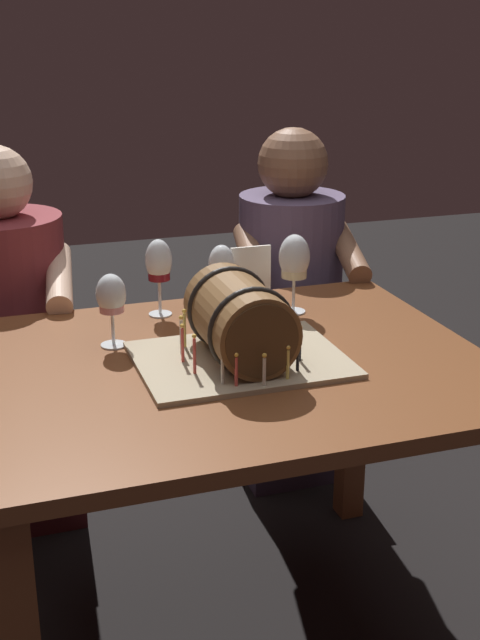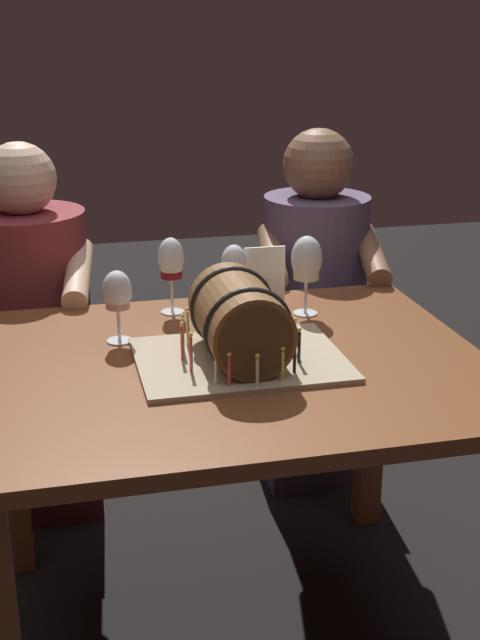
{
  "view_description": "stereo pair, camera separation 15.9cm",
  "coord_description": "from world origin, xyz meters",
  "px_view_note": "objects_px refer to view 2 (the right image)",
  "views": [
    {
      "loc": [
        -0.53,
        -1.67,
        1.47
      ],
      "look_at": [
        0.02,
        -0.02,
        0.84
      ],
      "focal_mm": 47.56,
      "sensor_mm": 36.0,
      "label": 1
    },
    {
      "loc": [
        -0.38,
        -1.72,
        1.47
      ],
      "look_at": [
        0.02,
        -0.02,
        0.84
      ],
      "focal_mm": 47.56,
      "sensor_mm": 36.0,
      "label": 2
    }
  ],
  "objects_px": {
    "barrel_cake": "(240,325)",
    "menu_card": "(264,276)",
    "dining_table": "(230,408)",
    "wine_glass_empty": "(234,266)",
    "person_seated_left": "(34,346)",
    "wine_glass_rose": "(117,294)",
    "person_seated_right": "(314,324)",
    "wine_glass_white": "(307,262)",
    "wine_glass_red": "(171,262)"
  },
  "relations": [
    {
      "from": "dining_table",
      "to": "wine_glass_rose",
      "type": "height_order",
      "value": "wine_glass_rose"
    },
    {
      "from": "dining_table",
      "to": "person_seated_left",
      "type": "distance_m",
      "value": 0.86
    },
    {
      "from": "wine_glass_empty",
      "to": "person_seated_left",
      "type": "xyz_separation_m",
      "value": [
        -0.53,
        0.4,
        -0.33
      ]
    },
    {
      "from": "barrel_cake",
      "to": "menu_card",
      "type": "distance_m",
      "value": 0.4
    },
    {
      "from": "barrel_cake",
      "to": "person_seated_right",
      "type": "height_order",
      "value": "person_seated_right"
    },
    {
      "from": "wine_glass_rose",
      "to": "person_seated_right",
      "type": "relative_size",
      "value": 0.15
    },
    {
      "from": "wine_glass_rose",
      "to": "person_seated_right",
      "type": "distance_m",
      "value": 0.93
    },
    {
      "from": "wine_glass_white",
      "to": "menu_card",
      "type": "relative_size",
      "value": 1.3
    },
    {
      "from": "barrel_cake",
      "to": "wine_glass_red",
      "type": "relative_size",
      "value": 2.28
    },
    {
      "from": "dining_table",
      "to": "person_seated_right",
      "type": "relative_size",
      "value": 1.0
    },
    {
      "from": "wine_glass_white",
      "to": "wine_glass_rose",
      "type": "bearing_deg",
      "value": -169.61
    },
    {
      "from": "wine_glass_white",
      "to": "wine_glass_empty",
      "type": "distance_m",
      "value": 0.19
    },
    {
      "from": "barrel_cake",
      "to": "wine_glass_empty",
      "type": "bearing_deg",
      "value": 79.31
    },
    {
      "from": "barrel_cake",
      "to": "wine_glass_white",
      "type": "distance_m",
      "value": 0.37
    },
    {
      "from": "barrel_cake",
      "to": "wine_glass_red",
      "type": "bearing_deg",
      "value": 104.47
    },
    {
      "from": "dining_table",
      "to": "menu_card",
      "type": "distance_m",
      "value": 0.44
    },
    {
      "from": "wine_glass_rose",
      "to": "dining_table",
      "type": "bearing_deg",
      "value": -37.19
    },
    {
      "from": "wine_glass_red",
      "to": "wine_glass_white",
      "type": "bearing_deg",
      "value": -14.92
    },
    {
      "from": "wine_glass_white",
      "to": "person_seated_right",
      "type": "distance_m",
      "value": 0.61
    },
    {
      "from": "wine_glass_white",
      "to": "person_seated_left",
      "type": "distance_m",
      "value": 0.91
    },
    {
      "from": "wine_glass_white",
      "to": "wine_glass_red",
      "type": "height_order",
      "value": "wine_glass_white"
    },
    {
      "from": "person_seated_left",
      "to": "wine_glass_rose",
      "type": "bearing_deg",
      "value": -69.15
    },
    {
      "from": "barrel_cake",
      "to": "wine_glass_rose",
      "type": "height_order",
      "value": "barrel_cake"
    },
    {
      "from": "barrel_cake",
      "to": "wine_glass_empty",
      "type": "height_order",
      "value": "barrel_cake"
    },
    {
      "from": "dining_table",
      "to": "wine_glass_red",
      "type": "relative_size",
      "value": 5.75
    },
    {
      "from": "wine_glass_empty",
      "to": "wine_glass_rose",
      "type": "height_order",
      "value": "wine_glass_empty"
    },
    {
      "from": "wine_glass_red",
      "to": "person_seated_left",
      "type": "height_order",
      "value": "person_seated_left"
    },
    {
      "from": "dining_table",
      "to": "barrel_cake",
      "type": "bearing_deg",
      "value": -36.65
    },
    {
      "from": "person_seated_right",
      "to": "barrel_cake",
      "type": "bearing_deg",
      "value": -119.34
    },
    {
      "from": "wine_glass_red",
      "to": "person_seated_right",
      "type": "relative_size",
      "value": 0.17
    },
    {
      "from": "wine_glass_empty",
      "to": "menu_card",
      "type": "height_order",
      "value": "wine_glass_empty"
    },
    {
      "from": "wine_glass_white",
      "to": "wine_glass_red",
      "type": "bearing_deg",
      "value": 165.08
    },
    {
      "from": "wine_glass_rose",
      "to": "barrel_cake",
      "type": "bearing_deg",
      "value": -37.15
    },
    {
      "from": "wine_glass_white",
      "to": "wine_glass_rose",
      "type": "distance_m",
      "value": 0.5
    },
    {
      "from": "person_seated_left",
      "to": "wine_glass_red",
      "type": "bearing_deg",
      "value": -46.0
    },
    {
      "from": "barrel_cake",
      "to": "wine_glass_red",
      "type": "height_order",
      "value": "same"
    },
    {
      "from": "barrel_cake",
      "to": "menu_card",
      "type": "relative_size",
      "value": 2.87
    },
    {
      "from": "wine_glass_red",
      "to": "person_seated_left",
      "type": "relative_size",
      "value": 0.18
    },
    {
      "from": "barrel_cake",
      "to": "wine_glass_empty",
      "type": "xyz_separation_m",
      "value": [
        0.06,
        0.34,
        0.04
      ]
    },
    {
      "from": "dining_table",
      "to": "barrel_cake",
      "type": "height_order",
      "value": "barrel_cake"
    },
    {
      "from": "barrel_cake",
      "to": "person_seated_left",
      "type": "bearing_deg",
      "value": 121.72
    },
    {
      "from": "wine_glass_empty",
      "to": "person_seated_left",
      "type": "relative_size",
      "value": 0.16
    },
    {
      "from": "person_seated_left",
      "to": "person_seated_right",
      "type": "height_order",
      "value": "person_seated_right"
    },
    {
      "from": "menu_card",
      "to": "wine_glass_white",
      "type": "bearing_deg",
      "value": -47.18
    },
    {
      "from": "dining_table",
      "to": "person_seated_right",
      "type": "distance_m",
      "value": 0.86
    },
    {
      "from": "person_seated_left",
      "to": "wine_glass_empty",
      "type": "bearing_deg",
      "value": -37.47
    },
    {
      "from": "wine_glass_white",
      "to": "person_seated_right",
      "type": "relative_size",
      "value": 0.18
    },
    {
      "from": "wine_glass_red",
      "to": "menu_card",
      "type": "bearing_deg",
      "value": 1.19
    },
    {
      "from": "wine_glass_rose",
      "to": "menu_card",
      "type": "relative_size",
      "value": 1.1
    },
    {
      "from": "dining_table",
      "to": "wine_glass_empty",
      "type": "relative_size",
      "value": 6.46
    }
  ]
}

